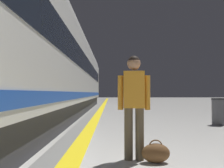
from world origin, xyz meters
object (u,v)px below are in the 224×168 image
(high_speed_train, at_px, (28,49))
(waste_bin, at_px, (219,111))
(passenger_near, at_px, (134,99))
(duffel_bag_near, at_px, (156,153))

(high_speed_train, xyz_separation_m, waste_bin, (6.34, 0.51, -2.05))
(high_speed_train, bearing_deg, waste_bin, 4.57)
(passenger_near, distance_m, waste_bin, 5.46)
(high_speed_train, distance_m, waste_bin, 6.68)
(high_speed_train, bearing_deg, passenger_near, -51.39)
(high_speed_train, height_order, duffel_bag_near, high_speed_train)
(high_speed_train, relative_size, waste_bin, 39.11)
(passenger_near, bearing_deg, waste_bin, 52.76)
(passenger_near, distance_m, duffel_bag_near, 0.91)
(high_speed_train, xyz_separation_m, passenger_near, (3.05, -3.82, -1.52))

